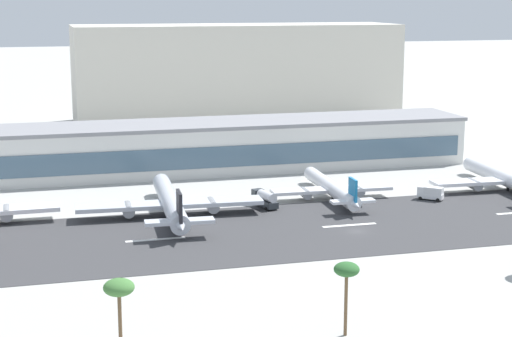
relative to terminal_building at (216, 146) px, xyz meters
name	(u,v)px	position (x,y,z in m)	size (l,w,h in m)	color
ground_plane	(356,232)	(14.39, -70.04, -6.84)	(1400.00, 1400.00, 0.00)	#A8A8A3
runway_strip	(348,225)	(14.39, -65.24, -6.80)	(800.00, 42.94, 0.08)	#38383A
runway_centreline_dash_3	(156,239)	(-26.73, -65.24, -6.76)	(12.00, 1.20, 0.01)	white
runway_centreline_dash_4	(349,225)	(14.71, -65.24, -6.76)	(12.00, 1.20, 0.01)	white
terminal_building	(216,146)	(0.00, 0.00, 0.00)	(143.66, 22.72, 13.67)	silver
distant_hotel_block	(237,73)	(29.12, 93.45, 11.81)	(125.83, 34.76, 37.31)	beige
airliner_black_tail_gate_1	(171,204)	(-20.87, -48.72, -3.73)	(41.45, 46.78, 9.76)	silver
airliner_blue_tail_gate_2	(333,189)	(19.31, -42.25, -4.24)	(29.63, 39.08, 8.15)	silver
airliner_navy_tail_gate_3	(508,180)	(64.84, -45.11, -3.95)	(39.29, 43.49, 9.07)	white
service_baggage_tug_0	(356,204)	(21.41, -51.99, -5.79)	(3.42, 3.36, 2.20)	#23569E
service_box_truck_1	(430,193)	(41.75, -48.87, -5.05)	(6.08, 5.78, 3.25)	white
service_fuel_truck_2	(265,199)	(1.51, -45.38, -4.81)	(4.61, 8.88, 3.95)	#2D3338
palm_tree_1	(347,272)	(-7.46, -120.40, 2.67)	(3.69, 3.69, 10.92)	brown
palm_tree_2	(119,290)	(-39.48, -120.81, 3.16)	(4.14, 4.14, 11.48)	brown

